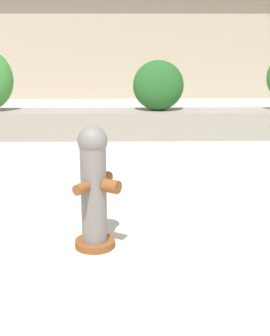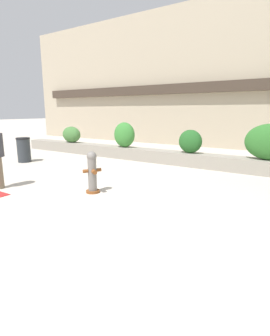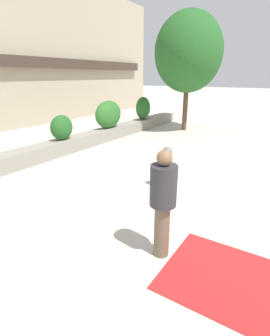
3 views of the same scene
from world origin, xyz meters
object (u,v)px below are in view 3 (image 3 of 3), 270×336
fire_hydrant (167,167)px  hedge_bush_4 (143,108)px  hedge_bush_3 (108,114)px  pedestrian (163,198)px  hedge_bush_2 (62,128)px  street_tree (189,53)px

fire_hydrant → hedge_bush_4: bearing=35.4°
hedge_bush_3 → pedestrian: pedestrian is taller
hedge_bush_2 → pedestrian: bearing=-119.6°
hedge_bush_2 → hedge_bush_4: hedge_bush_4 is taller
fire_hydrant → street_tree: 8.34m
hedge_bush_3 → hedge_bush_4: size_ratio=1.36×
hedge_bush_4 → hedge_bush_3: bearing=180.0°
hedge_bush_2 → street_tree: size_ratio=0.16×
street_tree → pedestrian: street_tree is taller
hedge_bush_2 → street_tree: bearing=-17.5°
hedge_bush_2 → pedestrian: 6.56m
fire_hydrant → hedge_bush_2: bearing=79.8°
hedge_bush_2 → street_tree: (6.44, -2.04, 2.78)m
hedge_bush_4 → fire_hydrant: bearing=-144.6°
hedge_bush_2 → fire_hydrant: hedge_bush_2 is taller
hedge_bush_3 → street_tree: size_ratio=0.28×
hedge_bush_3 → fire_hydrant: bearing=-127.6°
hedge_bush_4 → pedestrian: 10.56m
hedge_bush_4 → street_tree: 3.44m
hedge_bush_3 → fire_hydrant: size_ratio=1.45×
hedge_bush_2 → pedestrian: pedestrian is taller
hedge_bush_2 → fire_hydrant: (-0.83, -4.60, -0.39)m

